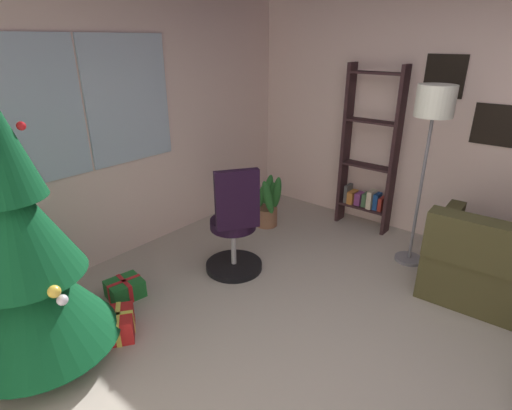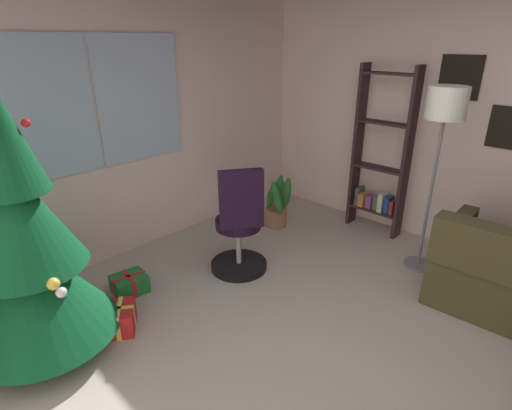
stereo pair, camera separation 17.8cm
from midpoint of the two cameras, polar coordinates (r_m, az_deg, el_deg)
The scene contains 10 objects.
ground_plane at distance 3.11m, azimuth 14.53°, elevation -22.67°, with size 4.65×5.55×0.10m, color #B3A99A.
wall_back_with_windows at distance 4.22m, azimuth -20.67°, elevation 11.91°, with size 4.65×0.12×2.87m.
wall_right_with_frames at distance 4.58m, azimuth 29.97°, elevation 11.05°, with size 0.12×5.55×2.87m.
holiday_tree at distance 3.05m, azimuth -31.67°, elevation -6.64°, with size 1.04×1.04×2.42m.
gift_box_red at distance 3.40m, azimuth -20.48°, elevation -15.70°, with size 0.35×0.36×0.20m.
gift_box_green at distance 3.82m, azimuth -19.54°, elevation -11.23°, with size 0.33×0.30×0.17m.
office_chair at distance 3.80m, azimuth -4.42°, elevation -3.95°, with size 0.58×0.59×1.09m.
bookshelf at distance 4.78m, azimuth 14.72°, elevation 6.19°, with size 0.18×0.64×1.89m.
floor_lamp at distance 3.96m, azimuth 22.77°, elevation 11.59°, with size 0.34×0.34×1.76m.
potted_plant at distance 4.83m, azimuth 0.72°, elevation 0.05°, with size 0.44×0.39×0.64m.
Camera 1 is at (-2.14, -0.73, 2.13)m, focal length 27.97 mm.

